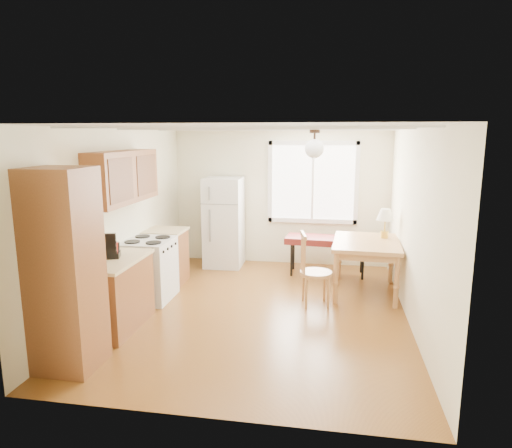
% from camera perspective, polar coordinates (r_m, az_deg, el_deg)
% --- Properties ---
extents(room_shell, '(4.60, 5.60, 2.62)m').
position_cam_1_polar(room_shell, '(6.12, 0.35, 0.16)').
color(room_shell, '#5B3312').
rests_on(room_shell, ground).
extents(kitchen_run, '(0.65, 3.40, 2.20)m').
position_cam_1_polar(kitchen_run, '(6.14, -16.71, -4.20)').
color(kitchen_run, brown).
rests_on(kitchen_run, ground).
extents(window_unit, '(1.64, 0.05, 1.51)m').
position_cam_1_polar(window_unit, '(8.45, 7.12, 5.18)').
color(window_unit, white).
rests_on(window_unit, room_shell).
extents(pendant_light, '(0.26, 0.26, 0.40)m').
position_cam_1_polar(pendant_light, '(6.34, 7.30, 9.44)').
color(pendant_light, black).
rests_on(pendant_light, room_shell).
extents(refrigerator, '(0.69, 0.71, 1.64)m').
position_cam_1_polar(refrigerator, '(8.44, -4.04, 0.22)').
color(refrigerator, white).
rests_on(refrigerator, ground).
extents(bench, '(1.47, 0.64, 0.66)m').
position_cam_1_polar(bench, '(8.00, 8.92, -2.15)').
color(bench, '#5C1715').
rests_on(bench, ground).
extents(dining_table, '(1.05, 1.36, 0.82)m').
position_cam_1_polar(dining_table, '(7.17, 13.62, -2.88)').
color(dining_table, '#A46F3F').
rests_on(dining_table, ground).
extents(chair, '(0.49, 0.48, 1.05)m').
position_cam_1_polar(chair, '(6.54, 6.67, -5.04)').
color(chair, '#A46F3F').
rests_on(chair, ground).
extents(table_lamp, '(0.27, 0.27, 0.46)m').
position_cam_1_polar(table_lamp, '(7.37, 15.86, 0.86)').
color(table_lamp, gold).
rests_on(table_lamp, dining_table).
extents(coffee_maker, '(0.22, 0.25, 0.33)m').
position_cam_1_polar(coffee_maker, '(5.96, -17.54, -2.94)').
color(coffee_maker, black).
rests_on(coffee_maker, kitchen_run).
extents(kettle, '(0.13, 0.13, 0.25)m').
position_cam_1_polar(kettle, '(6.00, -17.39, -3.00)').
color(kettle, red).
rests_on(kettle, kitchen_run).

